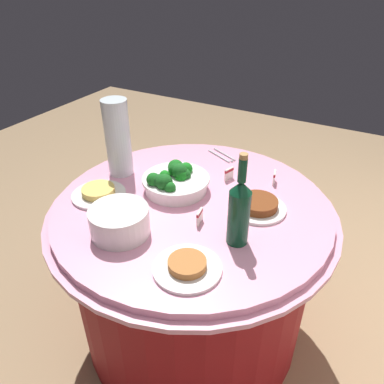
% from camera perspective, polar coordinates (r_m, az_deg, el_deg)
% --- Properties ---
extents(ground_plane, '(6.00, 6.00, 0.00)m').
position_cam_1_polar(ground_plane, '(1.99, -0.00, -19.59)').
color(ground_plane, '#9E7F5B').
extents(buffet_table, '(1.16, 1.16, 0.74)m').
position_cam_1_polar(buffet_table, '(1.71, -0.00, -11.82)').
color(buffet_table, maroon).
rests_on(buffet_table, ground_plane).
extents(broccoli_bowl, '(0.28, 0.28, 0.12)m').
position_cam_1_polar(broccoli_bowl, '(1.53, -2.64, 1.77)').
color(broccoli_bowl, white).
rests_on(broccoli_bowl, buffet_table).
extents(plate_stack, '(0.21, 0.21, 0.10)m').
position_cam_1_polar(plate_stack, '(1.32, -11.13, -4.45)').
color(plate_stack, white).
rests_on(plate_stack, buffet_table).
extents(wine_bottle, '(0.07, 0.07, 0.34)m').
position_cam_1_polar(wine_bottle, '(1.22, 7.30, -2.87)').
color(wine_bottle, '#0D3F25').
rests_on(wine_bottle, buffet_table).
extents(decorative_fruit_vase, '(0.11, 0.11, 0.34)m').
position_cam_1_polar(decorative_fruit_vase, '(1.65, -11.33, 7.66)').
color(decorative_fruit_vase, silver).
rests_on(decorative_fruit_vase, buffet_table).
extents(serving_tongs, '(0.11, 0.16, 0.01)m').
position_cam_1_polar(serving_tongs, '(1.83, 4.75, 5.62)').
color(serving_tongs, silver).
rests_on(serving_tongs, buffet_table).
extents(food_plate_noodles, '(0.22, 0.22, 0.04)m').
position_cam_1_polar(food_plate_noodles, '(1.56, -14.23, -0.12)').
color(food_plate_noodles, white).
rests_on(food_plate_noodles, buffet_table).
extents(food_plate_stir_fry, '(0.22, 0.22, 0.04)m').
position_cam_1_polar(food_plate_stir_fry, '(1.45, 10.15, -2.05)').
color(food_plate_stir_fry, white).
rests_on(food_plate_stir_fry, buffet_table).
extents(food_plate_peanuts, '(0.22, 0.22, 0.04)m').
position_cam_1_polar(food_plate_peanuts, '(1.17, -0.75, -11.42)').
color(food_plate_peanuts, white).
rests_on(food_plate_peanuts, buffet_table).
extents(label_placard_front, '(0.05, 0.02, 0.05)m').
position_cam_1_polar(label_placard_front, '(1.35, 1.18, -3.74)').
color(label_placard_front, white).
rests_on(label_placard_front, buffet_table).
extents(label_placard_mid, '(0.05, 0.02, 0.05)m').
position_cam_1_polar(label_placard_mid, '(1.62, 5.74, 2.89)').
color(label_placard_mid, white).
rests_on(label_placard_mid, buffet_table).
extents(label_placard_rear, '(0.05, 0.02, 0.05)m').
position_cam_1_polar(label_placard_rear, '(1.63, 12.61, 2.33)').
color(label_placard_rear, white).
rests_on(label_placard_rear, buffet_table).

